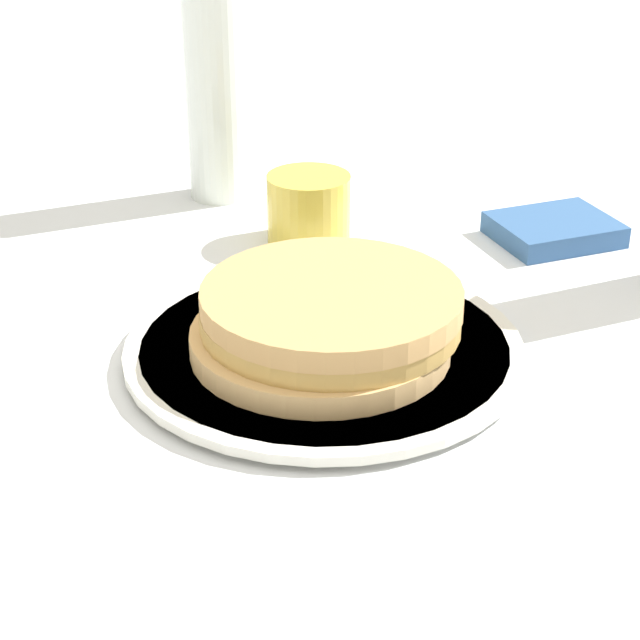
# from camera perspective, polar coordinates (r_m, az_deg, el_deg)

# --- Properties ---
(ground_plane) EXTENTS (4.00, 4.00, 0.00)m
(ground_plane) POSITION_cam_1_polar(r_m,az_deg,el_deg) (0.80, -0.13, -1.82)
(ground_plane) COLOR white
(plate) EXTENTS (0.30, 0.30, 0.01)m
(plate) POSITION_cam_1_polar(r_m,az_deg,el_deg) (0.79, 0.00, -1.68)
(plate) COLOR silver
(plate) RESTS_ON ground_plane
(pancake_stack) EXTENTS (0.20, 0.19, 0.05)m
(pancake_stack) POSITION_cam_1_polar(r_m,az_deg,el_deg) (0.77, 0.40, 0.04)
(pancake_stack) COLOR #E3B473
(pancake_stack) RESTS_ON plate
(juice_glass) EXTENTS (0.08, 0.08, 0.06)m
(juice_glass) POSITION_cam_1_polar(r_m,az_deg,el_deg) (0.98, -0.60, 5.98)
(juice_glass) COLOR yellow
(juice_glass) RESTS_ON ground_plane
(water_bottle_near) EXTENTS (0.06, 0.06, 0.23)m
(water_bottle_near) POSITION_cam_1_polar(r_m,az_deg,el_deg) (1.08, -5.54, 11.94)
(water_bottle_near) COLOR silver
(water_bottle_near) RESTS_ON ground_plane
(napkin) EXTENTS (0.13, 0.12, 0.02)m
(napkin) POSITION_cam_1_polar(r_m,az_deg,el_deg) (1.02, 12.37, 4.73)
(napkin) COLOR #33598C
(napkin) RESTS_ON ground_plane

